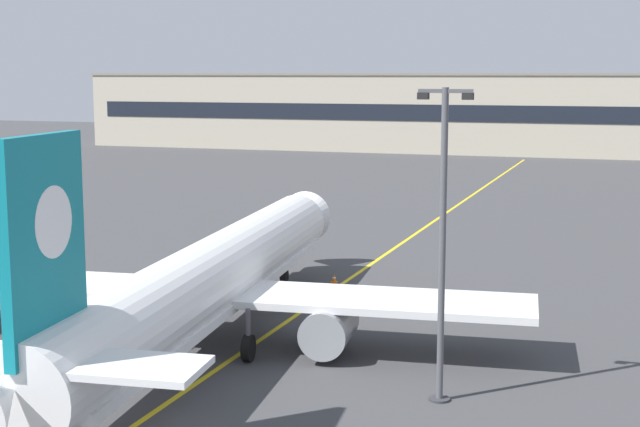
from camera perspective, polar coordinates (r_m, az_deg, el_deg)
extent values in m
cube|color=yellow|center=(63.72, 2.42, -3.66)|extent=(3.75, 179.97, 0.01)
cylinder|color=white|center=(46.29, -6.86, -3.98)|extent=(7.41, 36.20, 3.80)
cone|color=white|center=(64.48, -1.15, -0.35)|extent=(3.85, 2.95, 3.61)
cube|color=white|center=(46.53, -6.83, -5.24)|extent=(7.04, 33.33, 0.44)
cube|color=black|center=(62.56, -1.57, -0.01)|extent=(2.95, 1.38, 0.60)
cube|color=white|center=(47.03, -6.60, -4.85)|extent=(32.32, 8.00, 0.36)
cylinder|color=gray|center=(48.80, -13.89, -6.02)|extent=(2.65, 3.81, 2.30)
cylinder|color=black|center=(50.41, -12.95, -5.52)|extent=(1.96, 0.38, 1.95)
cylinder|color=gray|center=(44.78, 0.58, -7.09)|extent=(2.65, 3.81, 2.30)
cylinder|color=black|center=(46.52, 1.06, -6.48)|extent=(1.96, 0.38, 1.95)
cube|color=#0F7A89|center=(31.25, -16.68, -1.88)|extent=(0.88, 4.82, 7.20)
cylinder|color=white|center=(31.39, -16.47, -0.49)|extent=(0.68, 2.43, 2.40)
cube|color=white|center=(31.61, -16.93, -8.67)|extent=(11.23, 3.89, 0.24)
cylinder|color=#4C4C51|center=(60.27, -2.23, -2.95)|extent=(0.24, 0.24, 1.60)
cylinder|color=black|center=(60.48, -2.23, -3.90)|extent=(0.49, 0.94, 0.90)
cylinder|color=#4C4C51|center=(45.82, -10.74, -6.43)|extent=(0.24, 0.24, 1.60)
cylinder|color=black|center=(46.13, -10.70, -7.78)|extent=(0.53, 1.33, 1.30)
cylinder|color=#4C4C51|center=(44.07, -4.48, -6.91)|extent=(0.24, 0.24, 1.60)
cylinder|color=black|center=(44.38, -4.46, -8.30)|extent=(0.53, 1.33, 1.30)
cylinder|color=#515156|center=(38.03, 7.58, -2.11)|extent=(0.28, 0.28, 13.03)
cylinder|color=#333338|center=(39.74, 7.39, -11.31)|extent=(0.90, 0.90, 0.10)
cube|color=#515156|center=(37.38, 7.77, 7.52)|extent=(2.20, 0.16, 0.16)
cube|color=black|center=(37.56, 6.41, 7.24)|extent=(0.44, 0.36, 0.28)
cube|color=black|center=(37.23, 9.14, 7.18)|extent=(0.44, 0.36, 0.28)
cone|color=orange|center=(60.71, 0.88, -4.01)|extent=(0.36, 0.36, 0.55)
cylinder|color=white|center=(60.70, 0.88, -3.99)|extent=(0.23, 0.23, 0.07)
cube|color=orange|center=(60.76, 0.88, -4.25)|extent=(0.44, 0.44, 0.03)
cube|color=#B2A893|center=(161.90, 10.56, 6.03)|extent=(149.39, 12.00, 13.33)
cube|color=black|center=(155.90, 10.25, 6.09)|extent=(143.41, 0.12, 2.80)
cube|color=gray|center=(161.75, 10.62, 8.46)|extent=(149.79, 12.40, 0.40)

